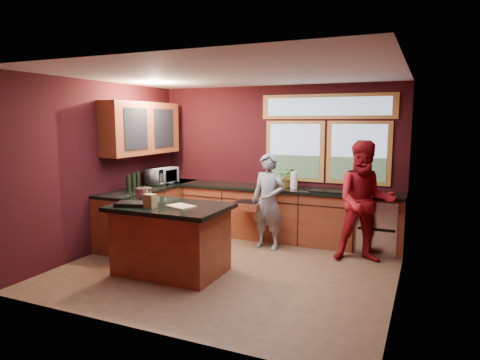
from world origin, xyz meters
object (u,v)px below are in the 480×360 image
Objects in this scene: person_grey at (268,201)px; stock_pot at (144,194)px; person_red at (365,202)px; island at (171,238)px; cutting_board at (181,206)px.

person_grey reaches higher than stock_pot.
stock_pot is (-2.90, -1.41, 0.13)m from person_red.
stock_pot reaches higher than island.
cutting_board reaches higher than island.
person_red is (2.35, 1.56, 0.42)m from island.
person_grey reaches higher than cutting_board.
stock_pot is at bearing 164.74° from island.
person_grey reaches higher than island.
stock_pot reaches higher than cutting_board.
island is 2.85m from person_red.
cutting_board is 0.78m from stock_pot.
cutting_board is (0.20, -0.05, 0.48)m from island.
person_red is at bearing 36.86° from cutting_board.
cutting_board is at bearing -159.28° from person_red.
cutting_board is at bearing -14.04° from island.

